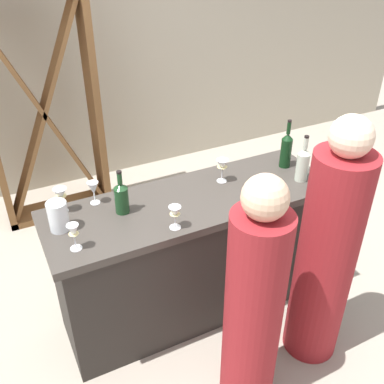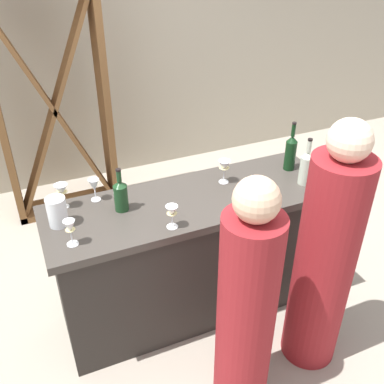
% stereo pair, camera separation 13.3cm
% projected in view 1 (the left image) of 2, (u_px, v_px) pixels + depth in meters
% --- Properties ---
extents(ground_plane, '(12.00, 12.00, 0.00)m').
position_uv_depth(ground_plane, '(192.00, 306.00, 3.25)').
color(ground_plane, '#9E9384').
extents(back_wall, '(8.00, 0.10, 2.80)m').
position_uv_depth(back_wall, '(87.00, 41.00, 4.16)').
color(back_wall, '#B2A893').
rests_on(back_wall, ground).
extents(bar_counter, '(1.82, 0.60, 0.93)m').
position_uv_depth(bar_counter, '(192.00, 256.00, 2.99)').
color(bar_counter, '#2A2723').
rests_on(bar_counter, ground).
extents(wine_rack, '(0.94, 0.28, 1.99)m').
position_uv_depth(wine_rack, '(43.00, 112.00, 3.74)').
color(wine_rack, brown).
rests_on(wine_rack, ground).
extents(wine_bottle_leftmost_olive_green, '(0.08, 0.08, 0.27)m').
position_uv_depth(wine_bottle_leftmost_olive_green, '(121.00, 197.00, 2.58)').
color(wine_bottle_leftmost_olive_green, '#193D1E').
rests_on(wine_bottle_leftmost_olive_green, bar_counter).
extents(wine_bottle_second_left_clear_pale, '(0.08, 0.08, 0.32)m').
position_uv_depth(wine_bottle_second_left_clear_pale, '(303.00, 164.00, 2.88)').
color(wine_bottle_second_left_clear_pale, '#B7C6B2').
rests_on(wine_bottle_second_left_clear_pale, bar_counter).
extents(wine_bottle_center_dark_green, '(0.08, 0.08, 0.34)m').
position_uv_depth(wine_bottle_center_dark_green, '(286.00, 149.00, 3.03)').
color(wine_bottle_center_dark_green, black).
rests_on(wine_bottle_center_dark_green, bar_counter).
extents(wine_glass_near_left, '(0.07, 0.07, 0.14)m').
position_uv_depth(wine_glass_near_left, '(175.00, 213.00, 2.45)').
color(wine_glass_near_left, white).
rests_on(wine_glass_near_left, bar_counter).
extents(wine_glass_near_center, '(0.06, 0.06, 0.15)m').
position_uv_depth(wine_glass_near_center, '(74.00, 232.00, 2.29)').
color(wine_glass_near_center, white).
rests_on(wine_glass_near_center, bar_counter).
extents(wine_glass_near_right, '(0.08, 0.08, 0.16)m').
position_uv_depth(wine_glass_near_right, '(222.00, 166.00, 2.86)').
color(wine_glass_near_right, white).
rests_on(wine_glass_near_right, bar_counter).
extents(wine_glass_far_left, '(0.08, 0.08, 0.15)m').
position_uv_depth(wine_glass_far_left, '(61.00, 195.00, 2.58)').
color(wine_glass_far_left, white).
rests_on(wine_glass_far_left, bar_counter).
extents(wine_glass_far_center, '(0.07, 0.07, 0.15)m').
position_uv_depth(wine_glass_far_center, '(93.00, 189.00, 2.66)').
color(wine_glass_far_center, white).
rests_on(wine_glass_far_center, bar_counter).
extents(water_pitcher, '(0.11, 0.11, 0.17)m').
position_uv_depth(water_pitcher, '(58.00, 216.00, 2.44)').
color(water_pitcher, silver).
rests_on(water_pitcher, bar_counter).
extents(person_left_guest, '(0.42, 0.42, 1.62)m').
position_uv_depth(person_left_guest, '(326.00, 255.00, 2.57)').
color(person_left_guest, maroon).
rests_on(person_left_guest, ground).
extents(person_center_guest, '(0.33, 0.33, 1.48)m').
position_uv_depth(person_center_guest, '(254.00, 307.00, 2.31)').
color(person_center_guest, maroon).
rests_on(person_center_guest, ground).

